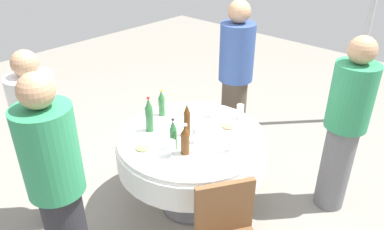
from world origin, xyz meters
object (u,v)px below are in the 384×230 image
person_inner (345,125)px  bottle_brown_inner (187,120)px  person_near (58,191)px  plate_outer (142,150)px  bottle_green_near (162,104)px  wine_glass_mid (171,146)px  wine_glass_right (230,141)px  wine_glass_west (240,109)px  bottle_green_left (173,135)px  dining_table (192,150)px  plate_far (182,121)px  person_south (43,141)px  wine_glass_east (212,106)px  wine_glass_left (195,131)px  plate_mid (228,128)px  person_left (235,80)px  bottle_brown_right (185,140)px

person_inner → bottle_brown_inner: bearing=-90.1°
bottle_brown_inner → person_near: 1.15m
plate_outer → person_inner: person_inner is taller
bottle_green_near → wine_glass_mid: size_ratio=1.87×
wine_glass_right → wine_glass_west: bearing=117.5°
bottle_green_left → dining_table: bearing=96.2°
plate_far → person_south: 1.15m
wine_glass_right → wine_glass_east: (-0.45, 0.34, 0.01)m
plate_outer → person_near: 0.76m
bottle_brown_inner → wine_glass_east: 0.39m
plate_far → wine_glass_east: bearing=63.8°
wine_glass_left → plate_mid: bearing=79.2°
plate_outer → plate_far: (-0.08, 0.53, -0.00)m
bottle_green_left → wine_glass_east: (-0.11, 0.60, -0.01)m
bottle_brown_inner → person_near: (0.00, -1.15, -0.02)m
wine_glass_right → plate_mid: wine_glass_right is taller
wine_glass_mid → person_left: person_left is taller
bottle_green_near → dining_table: bearing=-9.1°
plate_far → person_south: size_ratio=0.14×
plate_mid → person_near: bearing=-97.3°
wine_glass_west → wine_glass_mid: wine_glass_west is taller
plate_far → person_south: (-0.52, -1.02, 0.05)m
wine_glass_left → plate_outer: 0.44m
person_south → person_near: (0.70, -0.25, 0.06)m
wine_glass_left → person_left: person_left is taller
plate_mid → plate_far: plate_mid is taller
wine_glass_left → wine_glass_west: (0.03, 0.55, -0.01)m
dining_table → wine_glass_mid: wine_glass_mid is taller
wine_glass_left → wine_glass_mid: (-0.01, -0.27, -0.01)m
dining_table → bottle_green_left: bearing=-83.8°
person_left → person_south: bearing=-120.0°
bottle_green_left → wine_glass_left: size_ratio=1.83×
bottle_brown_inner → bottle_green_left: 0.22m
wine_glass_right → person_south: (-1.10, -0.94, -0.04)m
bottle_brown_inner → person_inner: bearing=43.5°
bottle_green_near → wine_glass_east: bottle_green_near is taller
wine_glass_right → plate_far: bearing=172.2°
wine_glass_right → bottle_brown_inner: bearing=-173.6°
bottle_green_left → person_left: size_ratio=0.16×
bottle_green_near → wine_glass_left: bearing=-14.0°
wine_glass_right → wine_glass_left: bearing=-163.7°
bottle_brown_right → person_south: bearing=-141.2°
bottle_green_left → bottle_brown_right: (0.11, 0.01, -0.00)m
person_south → person_near: bearing=-161.5°
bottle_green_near → person_south: size_ratio=0.16×
bottle_green_near → bottle_brown_right: bearing=-27.2°
person_left → plate_mid: bearing=-72.6°
bottle_green_left → bottle_brown_right: bottle_green_left is taller
wine_glass_east → plate_far: 0.30m
wine_glass_east → person_south: person_south is taller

